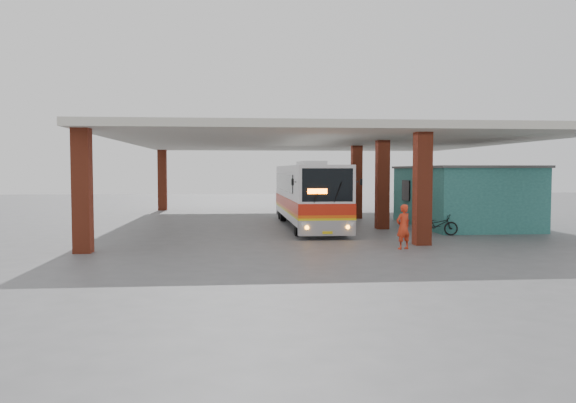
% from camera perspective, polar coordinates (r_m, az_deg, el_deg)
% --- Properties ---
extents(ground, '(90.00, 90.00, 0.00)m').
position_cam_1_polar(ground, '(24.59, 4.51, -3.56)').
color(ground, '#515154').
rests_on(ground, ground).
extents(brick_columns, '(20.10, 21.60, 4.35)m').
position_cam_1_polar(brick_columns, '(29.61, 5.63, 1.80)').
color(brick_columns, '#9B3A21').
rests_on(brick_columns, ground).
extents(canopy_roof, '(21.00, 23.00, 0.30)m').
position_cam_1_polar(canopy_roof, '(30.96, 3.43, 6.18)').
color(canopy_roof, beige).
rests_on(canopy_roof, brick_columns).
extents(shop_building, '(5.20, 8.20, 3.11)m').
position_cam_1_polar(shop_building, '(30.41, 17.28, 0.55)').
color(shop_building, '#296865').
rests_on(shop_building, ground).
extents(coach_bus, '(2.53, 11.47, 3.33)m').
position_cam_1_polar(coach_bus, '(28.59, 2.10, 0.72)').
color(coach_bus, silver).
rests_on(coach_bus, ground).
extents(motorcycle, '(1.87, 0.81, 0.95)m').
position_cam_1_polar(motorcycle, '(25.70, 14.93, -2.30)').
color(motorcycle, black).
rests_on(motorcycle, ground).
extents(pedestrian, '(0.71, 0.60, 1.65)m').
position_cam_1_polar(pedestrian, '(20.95, 11.63, -2.53)').
color(pedestrian, red).
rests_on(pedestrian, ground).
extents(red_chair, '(0.53, 0.53, 0.76)m').
position_cam_1_polar(red_chair, '(30.71, 12.28, -1.62)').
color(red_chair, red).
rests_on(red_chair, ground).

